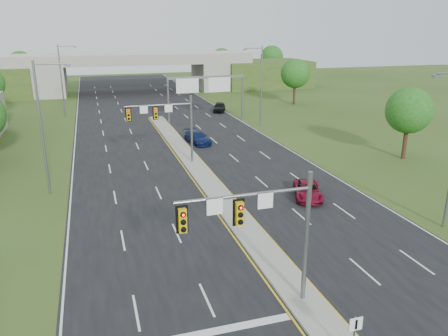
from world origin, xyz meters
TOP-DOWN VIEW (x-y plane):
  - ground at (0.00, 0.00)m, footprint 240.00×240.00m
  - road at (0.00, 35.00)m, footprint 24.00×160.00m
  - median at (0.00, 23.00)m, footprint 2.00×54.00m
  - lane_markings at (-0.60, 28.91)m, footprint 23.72×160.00m
  - signal_mast_near at (-2.26, -0.07)m, footprint 6.62×0.60m
  - signal_mast_far at (-2.26, 24.93)m, footprint 6.62×0.60m
  - keep_right_sign at (0.00, -4.53)m, footprint 0.60×0.13m
  - sign_gantry at (6.68, 44.92)m, footprint 11.58×0.44m
  - overpass at (0.00, 80.00)m, footprint 80.00×14.00m
  - lightpole_l_mid at (-13.30, 20.00)m, footprint 2.85×0.25m
  - lightpole_l_far at (-13.30, 55.00)m, footprint 2.85×0.25m
  - lightpole_r_far at (13.30, 40.00)m, footprint 2.85×0.25m
  - tree_r_near at (22.00, 20.00)m, footprint 4.80×4.80m
  - tree_r_mid at (26.00, 55.00)m, footprint 5.20×5.20m
  - tree_back_b at (-24.00, 94.00)m, footprint 5.60×5.60m
  - tree_back_c at (24.00, 94.00)m, footprint 5.60×5.60m
  - tree_back_d at (38.00, 94.00)m, footprint 6.00×6.00m
  - car_far_a at (6.90, 12.76)m, footprint 3.64×5.05m
  - car_far_b at (2.46, 32.71)m, footprint 2.84×5.14m
  - car_far_c at (10.90, 51.97)m, footprint 3.29×4.87m

SIDE VIEW (x-z plane):
  - ground at x=0.00m, z-range 0.00..0.00m
  - road at x=0.00m, z-range 0.00..0.02m
  - lane_markings at x=-0.60m, z-range 0.02..0.03m
  - median at x=0.00m, z-range 0.02..0.18m
  - car_far_a at x=6.90m, z-range 0.02..1.30m
  - car_far_b at x=2.46m, z-range 0.02..1.43m
  - car_far_c at x=10.90m, z-range 0.02..1.56m
  - keep_right_sign at x=0.00m, z-range 0.42..2.62m
  - overpass at x=0.00m, z-range -0.50..7.60m
  - signal_mast_near at x=-2.26m, z-range 1.23..8.23m
  - signal_mast_far at x=-2.26m, z-range 1.23..8.23m
  - tree_r_near at x=22.00m, z-range 1.38..8.98m
  - sign_gantry at x=6.68m, z-range 1.90..8.58m
  - tree_r_mid at x=26.00m, z-range 1.44..9.57m
  - tree_back_b at x=-24.00m, z-range 1.35..9.67m
  - tree_back_c at x=24.00m, z-range 1.35..9.67m
  - tree_back_d at x=38.00m, z-range 1.41..10.26m
  - lightpole_l_mid at x=-13.30m, z-range 0.60..11.60m
  - lightpole_l_far at x=-13.30m, z-range 0.60..11.60m
  - lightpole_r_far at x=13.30m, z-range 0.60..11.60m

